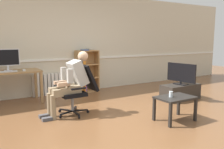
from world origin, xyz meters
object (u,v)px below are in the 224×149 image
bookshelf (86,71)px  tv_screen (181,73)px  drinking_glass (171,94)px  keyboard (7,72)px  office_chair (79,87)px  person_seated (70,82)px  imac_monitor (8,58)px  computer_mouse (24,70)px  radiator (47,85)px  tv_stand (180,92)px  coffee_table (175,100)px  computer_desk (8,76)px

bookshelf → tv_screen: bookshelf is taller
drinking_glass → keyboard: bearing=132.8°
office_chair → drinking_glass: bearing=42.2°
person_seated → imac_monitor: bearing=-149.8°
imac_monitor → tv_screen: bearing=-25.8°
computer_mouse → radiator: size_ratio=0.13×
office_chair → radiator: bearing=-176.6°
drinking_glass → person_seated: bearing=137.6°
bookshelf → drinking_glass: bookshelf is taller
person_seated → tv_stand: person_seated is taller
radiator → keyboard: bearing=-151.9°
office_chair → tv_screen: (2.53, -0.28, 0.11)m
bookshelf → tv_stand: size_ratio=1.22×
radiator → office_chair: size_ratio=0.78×
bookshelf → drinking_glass: size_ratio=11.72×
person_seated → computer_mouse: bearing=-156.0°
keyboard → tv_stand: (3.66, -1.54, -0.58)m
computer_mouse → coffee_table: (2.08, -2.57, -0.40)m
person_seated → coffee_table: bearing=47.6°
person_seated → drinking_glass: (1.39, -1.27, -0.16)m
drinking_glass → computer_desk: bearing=130.9°
imac_monitor → drinking_glass: 3.61m
keyboard → drinking_glass: keyboard is taller
keyboard → bookshelf: size_ratio=0.33×
person_seated → keyboard: bearing=-144.2°
computer_desk → tv_stand: computer_desk is taller
keyboard → coffee_table: bearing=-46.5°
tv_stand → office_chair: bearing=173.6°
bookshelf → drinking_glass: 2.97m
bookshelf → office_chair: bearing=-118.3°
imac_monitor → person_seated: size_ratio=0.42×
computer_desk → coffee_table: computer_desk is taller
radiator → person_seated: bearing=-91.5°
computer_desk → radiator: (0.97, 0.39, -0.37)m
office_chair → tv_stand: size_ratio=0.99×
computer_mouse → coffee_table: bearing=-51.1°
tv_screen → coffee_table: tv_screen is taller
computer_desk → office_chair: office_chair is taller
computer_desk → computer_mouse: size_ratio=13.87×
radiator → coffee_table: 3.40m
computer_mouse → bookshelf: (1.70, 0.41, -0.20)m
radiator → imac_monitor: bearing=-161.7°
tv_screen → radiator: bearing=43.2°
office_chair → tv_stand: bearing=82.5°
computer_desk → coffee_table: size_ratio=2.04×
keyboard → tv_screen: bearing=-22.7°
tv_stand → drinking_glass: 1.68m
keyboard → office_chair: office_chair is taller
bookshelf → radiator: size_ratio=1.60×
bookshelf → tv_stand: bearing=-50.5°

